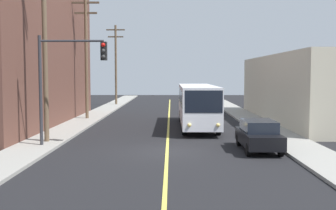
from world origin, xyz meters
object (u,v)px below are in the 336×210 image
parked_car_black (259,135)px  utility_pole_near (45,32)px  utility_pole_mid (86,52)px  traffic_signal_left_corner (68,69)px  fire_hydrant (269,125)px  city_bus (197,104)px  utility_pole_far (116,61)px

parked_car_black → utility_pole_near: (-11.87, 2.08, 5.59)m
utility_pole_near → utility_pole_mid: size_ratio=1.07×
utility_pole_mid → traffic_signal_left_corner: 14.29m
utility_pole_mid → parked_car_black: bearing=-50.8°
traffic_signal_left_corner → fire_hydrant: 13.91m
city_bus → parked_car_black: size_ratio=2.76×
traffic_signal_left_corner → utility_pole_far: bearing=92.9°
city_bus → traffic_signal_left_corner: size_ratio=2.03×
utility_pole_mid → fire_hydrant: 17.44m
city_bus → parked_car_black: 10.17m
traffic_signal_left_corner → city_bus: bearing=49.6°
parked_car_black → fire_hydrant: parked_car_black is taller
parked_car_black → fire_hydrant: (2.01, 6.26, -0.26)m
utility_pole_far → utility_pole_near: bearing=-90.1°
city_bus → utility_pole_near: 12.87m
utility_pole_far → city_bus: bearing=-67.8°
fire_hydrant → utility_pole_far: bearing=118.0°
city_bus → parked_car_black: bearing=-74.9°
city_bus → utility_pole_far: (-9.21, 22.52, 3.97)m
city_bus → traffic_signal_left_corner: bearing=-130.4°
utility_pole_mid → fire_hydrant: size_ratio=12.81×
utility_pole_near → traffic_signal_left_corner: utility_pole_near is taller
utility_pole_mid → traffic_signal_left_corner: utility_pole_mid is taller
utility_pole_mid → traffic_signal_left_corner: bearing=-82.4°
utility_pole_far → fire_hydrant: bearing=-62.0°
parked_car_black → utility_pole_mid: utility_pole_mid is taller
fire_hydrant → parked_car_black: bearing=-107.8°
city_bus → utility_pole_mid: bearing=151.7°
utility_pole_near → traffic_signal_left_corner: 2.96m
parked_car_black → utility_pole_far: utility_pole_far is taller
utility_pole_near → utility_pole_mid: utility_pole_near is taller
fire_hydrant → utility_pole_mid: bearing=148.6°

